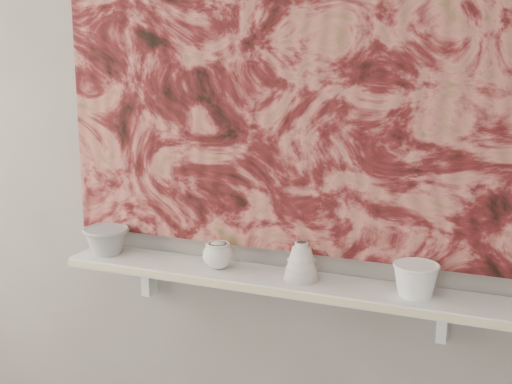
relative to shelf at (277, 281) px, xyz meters
The scene contains 11 objects.
wall_back 0.45m from the shelf, 90.00° to the left, with size 3.60×3.60×0.00m, color gray.
shelf is the anchor object (origin of this frame).
shelf_stripe 0.09m from the shelf, 90.00° to the right, with size 1.40×0.01×0.02m, color beige.
bracket_left 0.50m from the shelf, behind, with size 0.03×0.06×0.12m, color silver.
bracket_right 0.50m from the shelf, ahead, with size 0.03×0.06×0.12m, color silver.
painting 0.63m from the shelf, 90.00° to the left, with size 1.50×0.03×1.10m, color #5C181A.
house_motif 0.55m from the shelf, ahead, with size 0.09×0.00×0.08m, color black.
bowl_grey 0.61m from the shelf, behind, with size 0.16×0.16×0.09m, color #A0A09E, non-canonical shape.
cup_cream 0.21m from the shelf, behind, with size 0.10×0.10×0.09m, color beige, non-canonical shape.
bell_vessel 0.11m from the shelf, ahead, with size 0.11×0.11×0.12m, color beige, non-canonical shape.
bowl_white 0.42m from the shelf, ahead, with size 0.13×0.13×0.10m, color white, non-canonical shape.
Camera 1 is at (0.72, -0.42, 1.66)m, focal length 50.00 mm.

